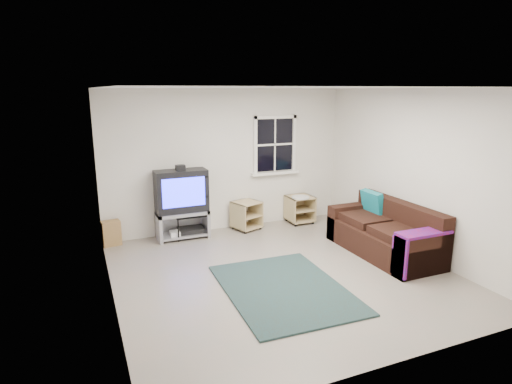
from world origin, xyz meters
name	(u,v)px	position (x,y,z in m)	size (l,w,h in m)	color
room	(275,148)	(0.95, 2.27, 1.48)	(4.60, 4.62, 4.60)	gray
tv_unit	(181,198)	(-0.95, 2.05, 0.72)	(0.90, 0.45, 1.32)	#9999A1
av_rack	(190,209)	(-0.80, 2.07, 0.51)	(0.58, 0.42, 1.17)	black
side_table_left	(245,214)	(0.26, 2.09, 0.29)	(0.58, 0.58, 0.54)	tan
side_table_right	(299,207)	(1.40, 2.06, 0.31)	(0.48, 0.51, 0.56)	tan
sofa	(385,234)	(1.87, 0.05, 0.32)	(0.88, 1.98, 0.91)	black
shag_rug	(284,289)	(-0.20, -0.48, 0.01)	(1.51, 2.07, 0.02)	black
paper_bag	(111,233)	(-2.15, 2.15, 0.21)	(0.30, 0.19, 0.43)	#A57B4A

